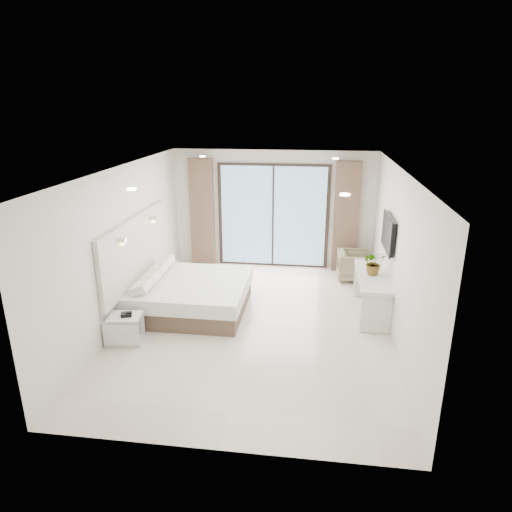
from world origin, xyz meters
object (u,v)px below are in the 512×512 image
object	(u,v)px
bed	(190,295)
nightstand	(126,329)
armchair	(354,264)
console_desk	(372,285)

from	to	relation	value
bed	nightstand	size ratio (longest dim) A/B	3.68
nightstand	armchair	xyz separation A→B (m)	(3.84, 3.30, 0.12)
bed	console_desk	distance (m)	3.34
bed	armchair	world-z (taller)	bed
console_desk	bed	bearing A→B (deg)	-175.07
nightstand	armchair	world-z (taller)	armchair
bed	armchair	xyz separation A→B (m)	(3.13, 1.99, 0.05)
bed	console_desk	xyz separation A→B (m)	(3.32, 0.29, 0.27)
nightstand	armchair	bearing A→B (deg)	33.13
bed	console_desk	bearing A→B (deg)	4.93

